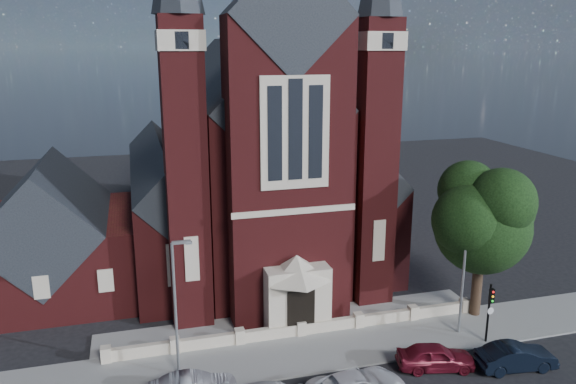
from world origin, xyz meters
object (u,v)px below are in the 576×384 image
(street_lamp_left, at_px, (177,301))
(parish_hall, at_px, (51,242))
(car_navy, at_px, (516,357))
(church, at_px, (247,163))
(street_tree, at_px, (487,221))
(street_lamp_right, at_px, (465,268))
(car_dark_red, at_px, (435,357))
(traffic_signal, at_px, (490,306))

(street_lamp_left, bearing_deg, parish_hall, 120.02)
(car_navy, bearing_deg, parish_hall, 61.09)
(church, relative_size, street_tree, 3.26)
(street_lamp_left, distance_m, street_lamp_right, 18.00)
(street_tree, xyz_separation_m, street_lamp_right, (-2.51, -1.71, -2.36))
(street_tree, relative_size, car_dark_red, 2.40)
(street_lamp_left, relative_size, street_lamp_right, 1.00)
(street_lamp_right, bearing_deg, car_navy, -80.23)
(car_dark_red, bearing_deg, parish_hall, 65.81)
(parish_hall, xyz_separation_m, traffic_signal, (27.00, -15.57, -1.43))
(parish_hall, relative_size, traffic_signal, 3.05)
(church, distance_m, traffic_signal, 23.94)
(parish_hall, bearing_deg, car_dark_red, -37.56)
(street_tree, distance_m, street_lamp_right, 3.84)
(car_navy, bearing_deg, street_tree, -9.83)
(street_tree, bearing_deg, car_navy, -105.50)
(parish_hall, height_order, street_lamp_left, parish_hall)
(street_lamp_right, bearing_deg, street_lamp_left, 180.00)
(street_lamp_left, bearing_deg, church, 67.34)
(car_dark_red, bearing_deg, church, 29.48)
(traffic_signal, distance_m, car_dark_red, 5.21)
(street_tree, relative_size, street_lamp_left, 1.32)
(church, relative_size, street_lamp_right, 4.31)
(traffic_signal, bearing_deg, church, 118.20)
(church, distance_m, street_tree, 21.38)
(parish_hall, xyz_separation_m, car_navy, (26.87, -18.52, -3.25))
(street_lamp_right, height_order, car_dark_red, street_lamp_right)
(street_lamp_right, height_order, car_navy, street_lamp_right)
(street_lamp_right, relative_size, car_navy, 1.75)
(church, height_order, street_lamp_right, church)
(car_dark_red, bearing_deg, traffic_signal, -56.80)
(church, bearing_deg, street_lamp_right, -61.96)
(parish_hall, relative_size, car_navy, 2.64)
(church, relative_size, street_lamp_left, 4.31)
(street_lamp_right, distance_m, car_dark_red, 6.22)
(parish_hall, bearing_deg, traffic_signal, -29.98)
(street_lamp_left, distance_m, car_navy, 19.69)
(car_navy, bearing_deg, traffic_signal, 3.14)
(church, height_order, parish_hall, church)
(street_lamp_left, relative_size, traffic_signal, 2.02)
(church, xyz_separation_m, traffic_signal, (11.00, -20.52, -5.60))
(car_navy, bearing_deg, street_lamp_right, 15.44)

